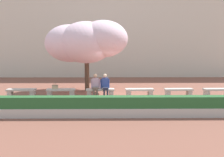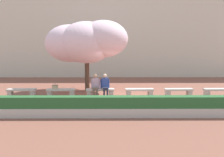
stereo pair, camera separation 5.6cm
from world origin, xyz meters
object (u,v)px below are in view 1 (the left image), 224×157
person_seated_right (105,84)px  stone_bench_east_end (178,91)px  stone_bench_near_east (139,91)px  person_seated_left (95,84)px  stone_bench_center (100,91)px  stone_bench_west_end (21,92)px  stone_bench_far_east (217,91)px  handbag (55,87)px  stone_bench_near_west (61,92)px  cherry_tree_main (87,42)px

person_seated_right → stone_bench_east_end: bearing=0.7°
stone_bench_near_east → person_seated_left: person_seated_left is taller
person_seated_left → stone_bench_east_end: bearing=0.7°
stone_bench_center → person_seated_right: bearing=-10.9°
stone_bench_west_end → stone_bench_far_east: size_ratio=1.00×
person_seated_right → handbag: 2.79m
stone_bench_near_east → stone_bench_west_end: bearing=180.0°
handbag → stone_bench_near_west: bearing=5.2°
stone_bench_center → stone_bench_far_east: size_ratio=1.00×
stone_bench_west_end → stone_bench_far_east: bearing=0.0°
stone_bench_west_end → person_seated_right: size_ratio=1.23×
stone_bench_east_end → handbag: handbag is taller
stone_bench_west_end → cherry_tree_main: (3.47, 1.87, 2.82)m
stone_bench_east_end → stone_bench_far_east: bearing=0.0°
stone_bench_near_east → stone_bench_east_end: (2.20, 0.00, 0.00)m
stone_bench_east_end → handbag: 6.91m
stone_bench_near_west → stone_bench_center: same height
stone_bench_center → stone_bench_far_east: same height
person_seated_right → cherry_tree_main: 3.31m
stone_bench_near_east → cherry_tree_main: size_ratio=0.30×
stone_bench_east_end → handbag: (-6.91, -0.03, 0.28)m
handbag → person_seated_right: bearing=-0.5°
stone_bench_east_end → stone_bench_near_west: bearing=180.0°
stone_bench_near_east → person_seated_right: bearing=-178.4°
stone_bench_far_east → handbag: bearing=-179.8°
stone_bench_near_east → person_seated_left: 2.49m
stone_bench_east_end → person_seated_left: size_ratio=1.23×
stone_bench_far_east → person_seated_right: size_ratio=1.23×
stone_bench_near_east → person_seated_left: (-2.46, -0.05, 0.40)m
stone_bench_center → stone_bench_far_east: 6.60m
stone_bench_near_west → stone_bench_center: 2.20m
stone_bench_west_end → stone_bench_center: (4.40, 0.00, 0.00)m
person_seated_left → handbag: person_seated_left is taller
stone_bench_far_east → handbag: size_ratio=4.66×
person_seated_right → stone_bench_west_end: bearing=179.4°
stone_bench_near_west → person_seated_left: size_ratio=1.23×
cherry_tree_main → handbag: bearing=-129.8°
stone_bench_far_east → cherry_tree_main: bearing=166.0°
person_seated_left → stone_bench_west_end: bearing=179.3°
stone_bench_near_west → handbag: size_ratio=4.66×
stone_bench_near_west → stone_bench_east_end: 6.60m
stone_bench_center → person_seated_left: bearing=-168.4°
stone_bench_west_end → stone_bench_center: 4.40m
stone_bench_near_east → person_seated_right: (-1.92, -0.05, 0.40)m
stone_bench_east_end → stone_bench_far_east: 2.20m
handbag → stone_bench_center: bearing=0.6°
stone_bench_far_east → cherry_tree_main: 8.24m
stone_bench_east_end → cherry_tree_main: bearing=160.6°
stone_bench_west_end → person_seated_right: bearing=-0.6°
stone_bench_far_east → person_seated_left: bearing=-179.6°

